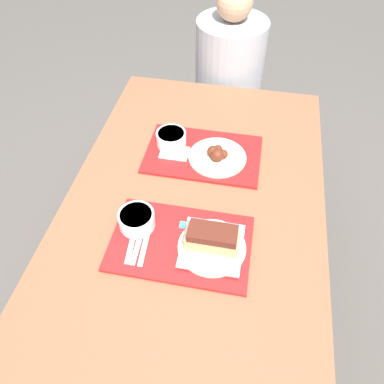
{
  "coord_description": "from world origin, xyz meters",
  "views": [
    {
      "loc": [
        0.16,
        -0.89,
        1.77
      ],
      "look_at": [
        -0.01,
        -0.02,
        0.77
      ],
      "focal_mm": 35.0,
      "sensor_mm": 36.0,
      "label": 1
    }
  ],
  "objects_px": {
    "bowl_coleslaw_near": "(137,219)",
    "brisket_sandwich_plate": "(212,242)",
    "tray_near": "(181,243)",
    "tray_far": "(203,154)",
    "wings_plate_far": "(217,155)",
    "bowl_coleslaw_far": "(171,138)",
    "person_seated_across": "(230,62)"
  },
  "relations": [
    {
      "from": "bowl_coleslaw_near",
      "to": "brisket_sandwich_plate",
      "type": "distance_m",
      "value": 0.27
    },
    {
      "from": "tray_near",
      "to": "brisket_sandwich_plate",
      "type": "xyz_separation_m",
      "value": [
        0.1,
        -0.0,
        0.04
      ]
    },
    {
      "from": "tray_far",
      "to": "bowl_coleslaw_near",
      "type": "relative_size",
      "value": 3.77
    },
    {
      "from": "tray_far",
      "to": "wings_plate_far",
      "type": "bearing_deg",
      "value": -17.4
    },
    {
      "from": "brisket_sandwich_plate",
      "to": "bowl_coleslaw_far",
      "type": "distance_m",
      "value": 0.53
    },
    {
      "from": "tray_near",
      "to": "tray_far",
      "type": "bearing_deg",
      "value": 89.94
    },
    {
      "from": "tray_near",
      "to": "brisket_sandwich_plate",
      "type": "distance_m",
      "value": 0.11
    },
    {
      "from": "tray_far",
      "to": "bowl_coleslaw_far",
      "type": "height_order",
      "value": "bowl_coleslaw_far"
    },
    {
      "from": "bowl_coleslaw_near",
      "to": "bowl_coleslaw_far",
      "type": "xyz_separation_m",
      "value": [
        0.02,
        0.43,
        0.0
      ]
    },
    {
      "from": "brisket_sandwich_plate",
      "to": "wings_plate_far",
      "type": "xyz_separation_m",
      "value": [
        -0.04,
        0.42,
        -0.02
      ]
    },
    {
      "from": "tray_near",
      "to": "bowl_coleslaw_far",
      "type": "xyz_separation_m",
      "value": [
        -0.14,
        0.47,
        0.04
      ]
    },
    {
      "from": "brisket_sandwich_plate",
      "to": "tray_near",
      "type": "bearing_deg",
      "value": 178.56
    },
    {
      "from": "tray_near",
      "to": "bowl_coleslaw_near",
      "type": "xyz_separation_m",
      "value": [
        -0.16,
        0.04,
        0.04
      ]
    },
    {
      "from": "tray_near",
      "to": "wings_plate_far",
      "type": "relative_size",
      "value": 2.0
    },
    {
      "from": "tray_far",
      "to": "brisket_sandwich_plate",
      "type": "bearing_deg",
      "value": -76.76
    },
    {
      "from": "bowl_coleslaw_far",
      "to": "wings_plate_far",
      "type": "distance_m",
      "value": 0.2
    },
    {
      "from": "tray_far",
      "to": "person_seated_across",
      "type": "xyz_separation_m",
      "value": [
        0.02,
        0.74,
        -0.0
      ]
    },
    {
      "from": "wings_plate_far",
      "to": "brisket_sandwich_plate",
      "type": "bearing_deg",
      "value": -84.1
    },
    {
      "from": "tray_far",
      "to": "person_seated_across",
      "type": "distance_m",
      "value": 0.74
    },
    {
      "from": "tray_far",
      "to": "brisket_sandwich_plate",
      "type": "height_order",
      "value": "brisket_sandwich_plate"
    },
    {
      "from": "wings_plate_far",
      "to": "person_seated_across",
      "type": "bearing_deg",
      "value": 93.09
    },
    {
      "from": "bowl_coleslaw_far",
      "to": "tray_near",
      "type": "bearing_deg",
      "value": -73.63
    },
    {
      "from": "bowl_coleslaw_far",
      "to": "wings_plate_far",
      "type": "bearing_deg",
      "value": -14.46
    },
    {
      "from": "tray_far",
      "to": "bowl_coleslaw_near",
      "type": "height_order",
      "value": "bowl_coleslaw_near"
    },
    {
      "from": "person_seated_across",
      "to": "tray_far",
      "type": "bearing_deg",
      "value": -91.48
    },
    {
      "from": "brisket_sandwich_plate",
      "to": "wings_plate_far",
      "type": "distance_m",
      "value": 0.42
    },
    {
      "from": "bowl_coleslaw_far",
      "to": "person_seated_across",
      "type": "height_order",
      "value": "person_seated_across"
    },
    {
      "from": "brisket_sandwich_plate",
      "to": "wings_plate_far",
      "type": "bearing_deg",
      "value": 95.9
    },
    {
      "from": "wings_plate_far",
      "to": "bowl_coleslaw_near",
      "type": "bearing_deg",
      "value": -120.24
    },
    {
      "from": "tray_near",
      "to": "brisket_sandwich_plate",
      "type": "height_order",
      "value": "brisket_sandwich_plate"
    },
    {
      "from": "bowl_coleslaw_near",
      "to": "wings_plate_far",
      "type": "height_order",
      "value": "wings_plate_far"
    },
    {
      "from": "person_seated_across",
      "to": "tray_near",
      "type": "bearing_deg",
      "value": -90.95
    }
  ]
}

